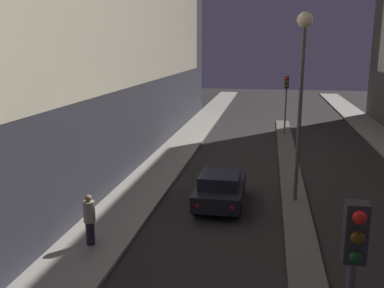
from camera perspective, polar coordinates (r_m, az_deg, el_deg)
median_strip at (r=21.94m, az=13.12°, el=-4.77°), size 1.10×35.15×0.13m
traffic_light_near at (r=6.92m, az=20.50°, el=-16.29°), size 0.32×0.42×4.32m
traffic_light_mid at (r=32.77m, az=12.47°, el=6.83°), size 0.32×0.42×4.32m
street_lamp at (r=18.00m, az=14.53°, el=10.47°), size 0.63×0.63×7.80m
car_left_lane at (r=18.14m, az=3.80°, el=-5.92°), size 1.91×4.05×1.47m
pedestrian_on_left_sidewalk at (r=14.70m, az=-13.51°, el=-9.63°), size 0.39×0.39×1.73m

